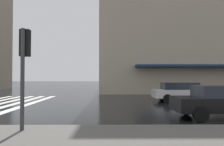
# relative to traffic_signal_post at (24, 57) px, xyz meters

# --- Properties ---
(ground_plane) EXTENTS (220.00, 220.00, 0.00)m
(ground_plane) POSITION_rel_traffic_signal_post_xyz_m (3.65, 2.43, -2.41)
(ground_plane) COLOR black
(haussmann_block_corner) EXTENTS (20.19, 25.27, 23.06)m
(haussmann_block_corner) POSITION_rel_traffic_signal_post_xyz_m (25.64, -14.15, 8.88)
(haussmann_block_corner) COLOR tan
(haussmann_block_corner) RESTS_ON ground_plane
(traffic_signal_post) EXTENTS (0.44, 0.30, 3.12)m
(traffic_signal_post) POSITION_rel_traffic_signal_post_xyz_m (0.00, 0.00, 0.00)
(traffic_signal_post) COLOR #333338
(traffic_signal_post) RESTS_ON sidewalk_pavement
(car_black) EXTENTS (1.85, 4.10, 1.41)m
(car_black) POSITION_rel_traffic_signal_post_xyz_m (2.65, -7.58, -1.65)
(car_black) COLOR black
(car_black) RESTS_ON ground_plane
(car_white) EXTENTS (1.85, 4.10, 1.41)m
(car_white) POSITION_rel_traffic_signal_post_xyz_m (9.15, -7.87, -1.65)
(car_white) COLOR silver
(car_white) RESTS_ON ground_plane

